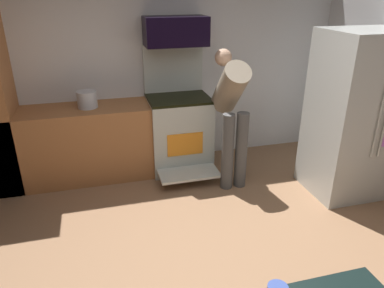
{
  "coord_description": "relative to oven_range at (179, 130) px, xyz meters",
  "views": [
    {
      "loc": [
        -0.67,
        -2.25,
        2.21
      ],
      "look_at": [
        0.01,
        0.3,
        1.05
      ],
      "focal_mm": 33.75,
      "sensor_mm": 36.0,
      "label": 1
    }
  ],
  "objects": [
    {
      "name": "ground_plane",
      "position": [
        -0.29,
        -1.97,
        -0.52
      ],
      "size": [
        5.2,
        4.8,
        0.02
      ],
      "primitive_type": "cube",
      "color": "#8A6447"
    },
    {
      "name": "wall_back",
      "position": [
        -0.29,
        0.37,
        0.79
      ],
      "size": [
        5.2,
        0.12,
        2.6
      ],
      "primitive_type": "cube",
      "color": "silver",
      "rests_on": "ground"
    },
    {
      "name": "lower_cabinet_run",
      "position": [
        -1.19,
        0.01,
        -0.06
      ],
      "size": [
        2.4,
        0.6,
        0.9
      ],
      "primitive_type": "cube",
      "color": "#A4673B",
      "rests_on": "ground"
    },
    {
      "name": "oven_range",
      "position": [
        0.0,
        0.0,
        0.0
      ],
      "size": [
        0.76,
        1.0,
        1.56
      ],
      "color": "#B9C0B8",
      "rests_on": "ground"
    },
    {
      "name": "microwave",
      "position": [
        0.0,
        0.09,
        1.21
      ],
      "size": [
        0.74,
        0.38,
        0.34
      ],
      "primitive_type": "cube",
      "color": "black",
      "rests_on": "oven_range"
    },
    {
      "name": "refrigerator",
      "position": [
        1.75,
        -1.07,
        0.4
      ],
      "size": [
        0.86,
        0.77,
        1.82
      ],
      "color": "#BBC0BB",
      "rests_on": "ground"
    },
    {
      "name": "person_cook",
      "position": [
        0.5,
        -0.53,
        0.42
      ],
      "size": [
        0.31,
        0.7,
        1.55
      ],
      "color": "#4D4D4D",
      "rests_on": "ground"
    },
    {
      "name": "stock_pot",
      "position": [
        -1.09,
        0.01,
        0.49
      ],
      "size": [
        0.23,
        0.23,
        0.2
      ],
      "primitive_type": "cylinder",
      "color": "silver",
      "rests_on": "lower_cabinet_run"
    }
  ]
}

